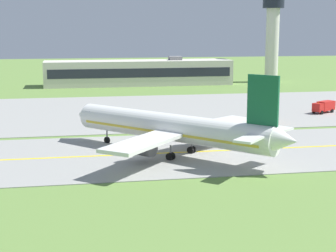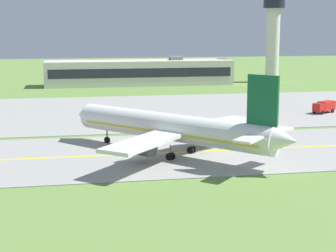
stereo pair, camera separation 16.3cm
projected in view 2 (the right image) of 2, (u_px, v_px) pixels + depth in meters
The scene contains 9 objects.
ground_plane at pixel (134, 155), 80.22m from camera, with size 500.00×500.00×0.00m, color olive.
taxiway_strip at pixel (134, 155), 80.21m from camera, with size 240.00×28.00×0.10m, color gray.
apron_pad at pixel (156, 110), 122.61m from camera, with size 140.00×52.00×0.10m, color gray.
taxiway_centreline at pixel (134, 154), 80.20m from camera, with size 220.00×0.60×0.01m, color yellow.
airplane_lead at pixel (173, 128), 79.25m from camera, with size 30.12×32.25×12.70m.
service_truck_baggage at pixel (324, 106), 118.37m from camera, with size 6.21×4.80×2.60m.
service_truck_catering at pixel (263, 116), 105.94m from camera, with size 2.59×6.10×2.60m.
terminal_building at pixel (139, 73), 175.13m from camera, with size 60.22×11.72×9.17m.
control_tower at pixel (273, 29), 182.39m from camera, with size 7.60×7.60×29.78m.
Camera 2 is at (-9.16, -77.72, 18.82)m, focal length 57.78 mm.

